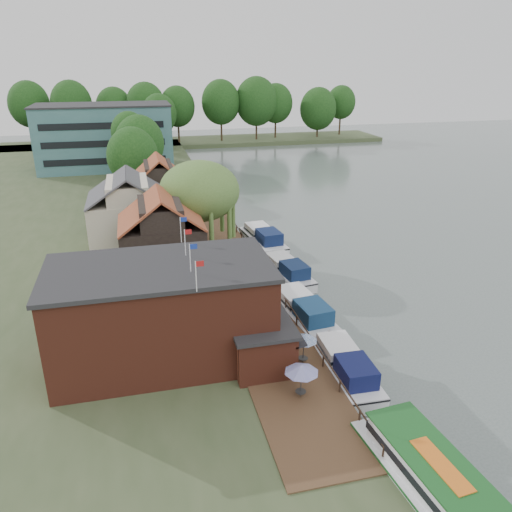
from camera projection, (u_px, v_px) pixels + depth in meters
ground at (361, 335)px, 41.31m from camera, size 260.00×260.00×0.00m
land_bank at (39, 227)px, 66.05m from camera, size 50.00×140.00×1.00m
quay_deck at (241, 284)px, 48.17m from camera, size 6.00×50.00×0.10m
quay_rail at (267, 275)px, 49.06m from camera, size 0.20×49.00×1.00m
pub at (191, 310)px, 35.59m from camera, size 20.00×11.00×7.30m
hotel_block at (105, 137)px, 96.95m from camera, size 25.40×12.40×12.30m
cottage_a at (162, 235)px, 48.68m from camera, size 8.60×7.60×8.50m
cottage_b at (129, 209)px, 57.03m from camera, size 9.60×8.60×8.50m
cottage_c at (160, 189)px, 66.04m from camera, size 7.60×7.60×8.50m
willow at (200, 209)px, 53.83m from camera, size 8.60×8.60×10.43m
umbrella_0 at (301, 381)px, 31.68m from camera, size 2.22×2.22×2.38m
umbrella_1 at (303, 348)px, 35.23m from camera, size 1.94×1.94×2.38m
umbrella_2 at (269, 324)px, 38.41m from camera, size 2.01×2.01×2.38m
umbrella_3 at (268, 315)px, 39.82m from camera, size 1.95×1.95×2.38m
umbrella_4 at (250, 280)px, 45.95m from camera, size 2.21×2.21×2.38m
cruiser_0 at (345, 363)px, 35.43m from camera, size 3.49×9.94×2.38m
cruiser_1 at (302, 308)px, 43.03m from camera, size 4.59×10.86×2.58m
cruiser_2 at (287, 268)px, 51.45m from camera, size 4.53×10.13×2.36m
cruiser_3 at (263, 236)px, 60.36m from camera, size 4.58×10.87×2.58m
tour_boat at (446, 495)px, 24.46m from camera, size 4.79×13.18×2.81m
swan at (404, 431)px, 30.37m from camera, size 0.44×0.44×0.44m
bank_tree_0 at (133, 165)px, 74.38m from camera, size 7.55×7.55×11.13m
bank_tree_1 at (140, 153)px, 80.48m from camera, size 7.81×7.81×12.14m
bank_tree_2 at (131, 146)px, 87.48m from camera, size 6.22×6.22×11.96m
bank_tree_3 at (148, 132)px, 104.65m from camera, size 7.60×7.60×12.00m
bank_tree_4 at (155, 126)px, 113.95m from camera, size 7.83×7.83×11.61m
bank_tree_5 at (160, 120)px, 120.25m from camera, size 8.38×8.38×12.67m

